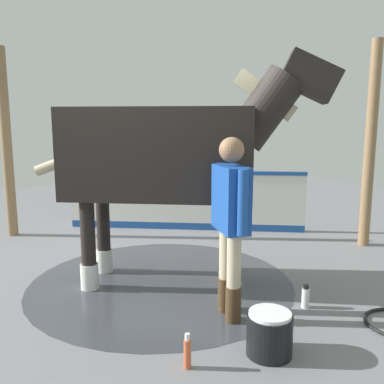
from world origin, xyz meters
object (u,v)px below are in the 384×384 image
horse (170,155)px  handler (231,215)px  bottle_shampoo (306,297)px  bottle_spray (187,352)px  wash_bucket (269,333)px

horse → handler: horse is taller
handler → bottle_shampoo: size_ratio=7.06×
handler → bottle_spray: handler is taller
bottle_shampoo → horse: bearing=43.8°
horse → bottle_spray: 2.17m
horse → bottle_spray: size_ratio=11.10×
horse → bottle_shampoo: size_ratio=12.82×
bottle_spray → horse: bearing=-13.7°
handler → bottle_spray: bearing=50.9°
handler → wash_bucket: size_ratio=4.66×
handler → bottle_shampoo: bearing=178.4°
bottle_shampoo → bottle_spray: bearing=110.4°
bottle_shampoo → bottle_spray: (-0.54, 1.46, 0.02)m
horse → bottle_spray: horse is taller
handler → wash_bucket: bearing=97.2°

